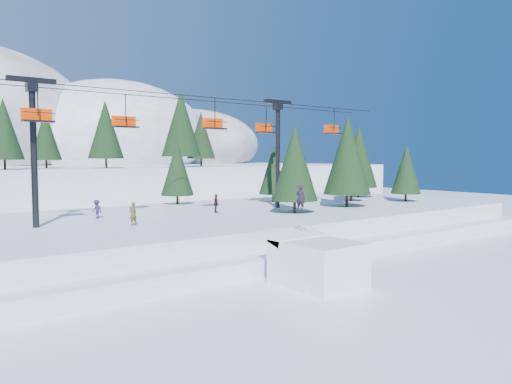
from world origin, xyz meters
TOP-DOWN VIEW (x-y plane):
  - ground at (0.00, 0.00)m, footprint 160.00×160.00m
  - mid_shelf at (0.00, 18.00)m, footprint 70.00×22.00m
  - berm at (0.00, 8.00)m, footprint 70.00×6.00m
  - jump_kicker at (2.13, 1.82)m, footprint 3.77×5.14m
  - chairlift at (1.93, 18.05)m, footprint 46.00×3.21m
  - conifer_stand at (2.31, 17.98)m, footprint 61.92×17.74m
  - distant_skiers at (-0.47, 17.55)m, footprint 30.06×7.34m
  - banner_near at (6.21, 4.41)m, footprint 2.86×0.14m
  - banner_far at (10.72, 6.83)m, footprint 2.63×1.17m

SIDE VIEW (x-z plane):
  - ground at x=0.00m, z-range 0.00..0.00m
  - banner_near at x=6.21m, z-range 0.09..0.99m
  - banner_far at x=10.72m, z-range 0.09..0.99m
  - berm at x=0.00m, z-range 0.00..1.10m
  - mid_shelf at x=0.00m, z-range 0.00..2.50m
  - jump_kicker at x=2.13m, z-range -1.48..4.24m
  - distant_skiers at x=-0.47m, z-range 2.47..4.14m
  - conifer_stand at x=2.31m, z-range 2.21..11.62m
  - chairlift at x=1.93m, z-range 4.18..14.46m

